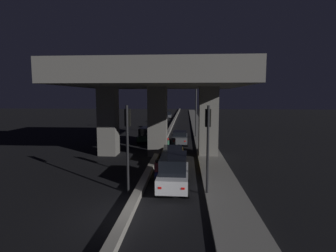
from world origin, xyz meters
name	(u,v)px	position (x,y,z in m)	size (l,w,h in m)	color
ground_plane	(129,215)	(0.00, 0.00, 0.00)	(200.00, 200.00, 0.00)	black
median_divider	(172,126)	(0.00, 35.00, 0.18)	(0.45, 126.00, 0.35)	gray
sidewalk_right	(200,132)	(4.72, 28.00, 0.08)	(2.18, 126.00, 0.16)	gray
elevated_overpass	(157,82)	(0.00, 12.21, 6.62)	(14.71, 13.93, 8.83)	slate
traffic_light_left_of_median	(128,134)	(-0.62, 2.77, 3.34)	(0.30, 0.49, 4.89)	black
traffic_light_right_of_median	(208,134)	(3.72, 2.77, 3.34)	(0.30, 0.49, 4.90)	black
street_lamp	(194,101)	(3.60, 22.90, 4.77)	(1.93, 0.32, 8.15)	#2D2D30
car_white_lead	(174,171)	(1.86, 3.60, 1.03)	(1.87, 4.09, 1.97)	silver
car_taxi_yellow_second	(173,155)	(1.54, 9.37, 0.73)	(2.03, 4.62, 1.36)	gold
car_grey_third	(180,138)	(1.89, 17.87, 0.77)	(1.86, 3.98, 1.50)	#515459
car_dark_green_lead_oncoming	(147,134)	(-2.01, 19.28, 0.91)	(1.99, 4.17, 1.71)	black
car_black_second_oncoming	(161,124)	(-1.58, 31.95, 0.78)	(1.98, 4.35, 1.57)	black
car_black_third_oncoming	(164,119)	(-1.95, 41.83, 0.75)	(1.98, 4.35, 1.48)	black
car_grey_fourth_oncoming	(168,115)	(-1.90, 53.06, 0.82)	(2.01, 4.54, 1.56)	#515459
motorcycle_blue_filtering_near	(157,172)	(0.76, 4.79, 0.61)	(0.33, 1.86, 1.44)	black
motorcycle_red_filtering_mid	(168,146)	(0.82, 13.47, 0.61)	(0.33, 1.87, 1.42)	black
pedestrian_on_sidewalk	(211,143)	(4.95, 13.54, 0.94)	(0.35, 0.35, 1.57)	#2D261E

